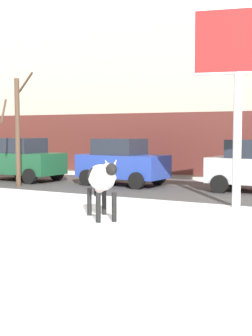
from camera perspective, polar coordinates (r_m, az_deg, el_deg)
name	(u,v)px	position (r m, az deg, el deg)	size (l,w,h in m)	color
ground_plane	(52,223)	(11.14, -9.09, -6.70)	(120.00, 120.00, 0.00)	white
road_strip	(171,189)	(17.55, 5.54, -2.53)	(60.00, 5.60, 0.01)	#423F3F
building_facade	(223,42)	(24.01, 11.80, 14.83)	(44.00, 6.10, 13.00)	#BCB29E
cow_holstein	(101,179)	(11.42, -3.06, -1.30)	(1.63, 1.64, 1.54)	silver
billboard	(239,53)	(13.60, 13.66, 13.53)	(2.50, 0.76, 5.56)	silver
car_darkgreen_hatchback	(23,159)	(20.71, -12.51, 1.03)	(3.60, 2.10, 1.86)	#194C2D
car_blue_hatchback	(122,162)	(18.55, -0.49, 0.73)	(3.60, 2.10, 1.86)	#233D9E
bare_tree_left_lot	(17,129)	(18.54, -13.20, 4.65)	(1.31, 1.31, 4.43)	#4C3828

